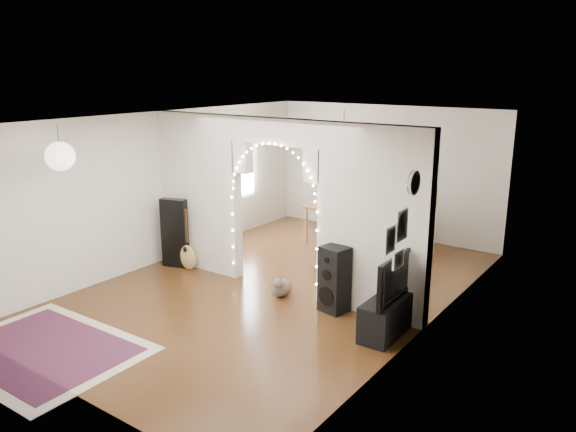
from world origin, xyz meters
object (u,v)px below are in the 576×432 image
Objects in this scene: acoustic_guitar at (187,248)px; media_console at (387,316)px; dining_chair_left at (347,259)px; dining_chair_right at (405,241)px; floor_speaker at (334,279)px; dining_table at (337,209)px; bookcase at (397,219)px.

acoustic_guitar reaches higher than media_console.
dining_chair_left is 1.50m from dining_chair_right.
dining_table is (-1.70, 2.92, 0.20)m from floor_speaker.
floor_speaker is 0.76× the size of dining_table.
dining_chair_right is (1.49, -0.01, -0.40)m from dining_table.
dining_table reaches higher than dining_chair_right.
bookcase is at bearing 112.21° from media_console.
acoustic_guitar is at bearing -147.36° from bookcase.
bookcase is (2.60, 2.86, 0.30)m from acoustic_guitar.
bookcase is at bearing 176.84° from dining_chair_right.
dining_table is at bearing 162.41° from bookcase.
floor_speaker is 2.89m from bookcase.
media_console is 3.33m from dining_chair_right.
dining_chair_left is at bearing -59.10° from dining_table.
dining_table is (1.27, 2.92, 0.28)m from acoustic_guitar.
floor_speaker is at bearing -97.73° from bookcase.
media_console is 4.12m from dining_table.
acoustic_guitar is at bearing -168.39° from floor_speaker.
floor_speaker reaches higher than media_console.
dining_chair_right is at bearing 109.31° from media_console.
acoustic_guitar is 0.66× the size of bookcase.
floor_speaker is 1.00m from media_console.
dining_chair_left is at bearing -115.46° from bookcase.
acoustic_guitar is 0.72× the size of dining_table.
media_console is (3.91, -0.22, -0.15)m from acoustic_guitar.
bookcase reaches higher than dining_chair_left.
acoustic_guitar is 3.88m from bookcase.
dining_table is at bearing 131.83° from floor_speaker.
media_console is at bearing -1.08° from floor_speaker.
acoustic_guitar is 2.97m from floor_speaker.
floor_speaker is at bearing -52.14° from dining_chair_left.
floor_speaker is at bearing 12.77° from acoustic_guitar.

